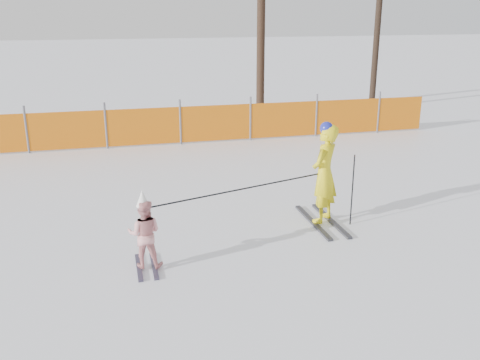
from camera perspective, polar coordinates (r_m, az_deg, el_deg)
The scene contains 6 objects.
ground at distance 8.50m, azimuth 0.82°, elevation -7.44°, with size 120.00×120.00×0.00m, color white.
adult at distance 9.33m, azimuth 8.98°, elevation 0.66°, with size 0.74×1.60×1.82m.
child at distance 7.84m, azimuth -10.15°, elevation -5.59°, with size 0.57×0.86×1.21m.
ski_poles at distance 8.65m, azimuth 3.96°, elevation -1.00°, with size 3.51×0.95×1.27m.
safety_fence at distance 14.80m, azimuth -11.57°, elevation 5.56°, with size 17.45×0.06×1.25m.
tree_trunks at distance 19.55m, azimuth 6.56°, elevation 15.71°, with size 4.68×0.32×6.26m.
Camera 1 is at (-1.96, -7.42, 3.65)m, focal length 40.00 mm.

